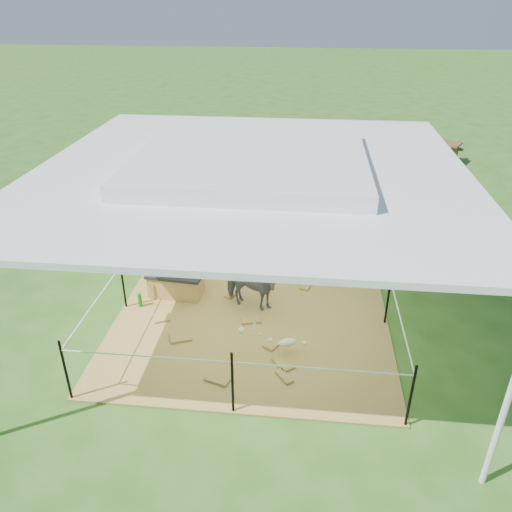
# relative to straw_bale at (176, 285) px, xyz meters

# --- Properties ---
(ground) EXTENTS (90.00, 90.00, 0.00)m
(ground) POSITION_rel_straw_bale_xyz_m (1.45, -0.48, -0.24)
(ground) COLOR #2D5919
(ground) RESTS_ON ground
(hay_patch) EXTENTS (4.60, 4.60, 0.03)m
(hay_patch) POSITION_rel_straw_bale_xyz_m (1.45, -0.48, -0.22)
(hay_patch) COLOR brown
(hay_patch) RESTS_ON ground
(canopy_tent) EXTENTS (6.30, 6.30, 2.90)m
(canopy_tent) POSITION_rel_straw_bale_xyz_m (1.45, -0.48, 2.45)
(canopy_tent) COLOR silver
(canopy_tent) RESTS_ON ground
(rope_fence) EXTENTS (4.54, 4.54, 1.00)m
(rope_fence) POSITION_rel_straw_bale_xyz_m (1.45, -0.48, 0.41)
(rope_fence) COLOR black
(rope_fence) RESTS_ON ground
(straw_bale) EXTENTS (0.97, 0.55, 0.42)m
(straw_bale) POSITION_rel_straw_bale_xyz_m (0.00, 0.00, 0.00)
(straw_bale) COLOR #B88643
(straw_bale) RESTS_ON hay_patch
(dark_cloth) EXTENTS (1.04, 0.61, 0.05)m
(dark_cloth) POSITION_rel_straw_bale_xyz_m (0.00, 0.00, 0.23)
(dark_cloth) COLOR black
(dark_cloth) RESTS_ON straw_bale
(woman) EXTENTS (0.30, 0.43, 1.12)m
(woman) POSITION_rel_straw_bale_xyz_m (0.10, 0.00, 0.77)
(woman) COLOR #A51D10
(woman) RESTS_ON straw_bale
(green_bottle) EXTENTS (0.08, 0.08, 0.26)m
(green_bottle) POSITION_rel_straw_bale_xyz_m (-0.55, -0.45, -0.08)
(green_bottle) COLOR #1B7419
(green_bottle) RESTS_ON hay_patch
(pony) EXTENTS (1.08, 0.71, 0.84)m
(pony) POSITION_rel_straw_bale_xyz_m (1.40, -0.28, 0.21)
(pony) COLOR #535258
(pony) RESTS_ON hay_patch
(pink_hat) EXTENTS (0.26, 0.26, 0.12)m
(pink_hat) POSITION_rel_straw_bale_xyz_m (1.40, -0.28, 0.69)
(pink_hat) COLOR pink
(pink_hat) RESTS_ON pony
(foal) EXTENTS (0.94, 0.73, 0.46)m
(foal) POSITION_rel_straw_bale_xyz_m (2.10, -1.46, 0.02)
(foal) COLOR beige
(foal) RESTS_ON hay_patch
(trash_barrel) EXTENTS (0.63, 0.63, 0.82)m
(trash_barrel) POSITION_rel_straw_bale_xyz_m (4.74, 6.02, 0.17)
(trash_barrel) COLOR #1831B5
(trash_barrel) RESTS_ON ground
(picnic_table_near) EXTENTS (1.94, 1.62, 0.69)m
(picnic_table_near) POSITION_rel_straw_bale_xyz_m (3.35, 7.96, 0.11)
(picnic_table_near) COLOR #56311D
(picnic_table_near) RESTS_ON ground
(picnic_table_far) EXTENTS (2.01, 1.84, 0.68)m
(picnic_table_far) POSITION_rel_straw_bale_xyz_m (6.31, 8.92, 0.10)
(picnic_table_far) COLOR #53361C
(picnic_table_far) RESTS_ON ground
(distant_person) EXTENTS (0.73, 0.62, 1.32)m
(distant_person) POSITION_rel_straw_bale_xyz_m (4.03, 7.25, 0.42)
(distant_person) COLOR #2E59AF
(distant_person) RESTS_ON ground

